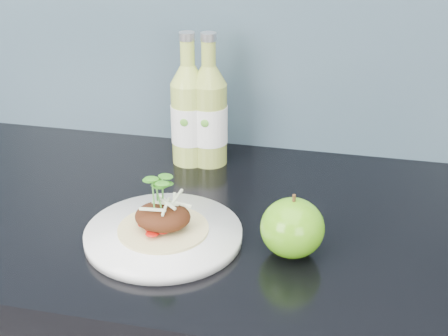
{
  "coord_description": "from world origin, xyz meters",
  "views": [
    {
      "loc": [
        0.24,
        0.83,
        1.4
      ],
      "look_at": [
        0.05,
        1.66,
        1.0
      ],
      "focal_mm": 50.0,
      "sensor_mm": 36.0,
      "label": 1
    }
  ],
  "objects": [
    {
      "name": "cider_bottle_right",
      "position": [
        -0.03,
        1.88,
        0.99
      ],
      "size": [
        0.08,
        0.08,
        0.25
      ],
      "rotation": [
        0.0,
        0.0,
        -0.14
      ],
      "color": "#98A946",
      "rests_on": "kitchen_counter"
    },
    {
      "name": "green_apple",
      "position": [
        0.16,
        1.6,
        0.94
      ],
      "size": [
        0.12,
        0.12,
        0.1
      ],
      "rotation": [
        0.0,
        0.0,
        -0.36
      ],
      "color": "#579410",
      "rests_on": "kitchen_counter"
    },
    {
      "name": "pork_taco",
      "position": [
        -0.03,
        1.6,
        0.94
      ],
      "size": [
        0.14,
        0.14,
        0.09
      ],
      "color": "tan",
      "rests_on": "dinner_plate"
    },
    {
      "name": "cider_bottle_left",
      "position": [
        -0.07,
        1.88,
        0.99
      ],
      "size": [
        0.09,
        0.09,
        0.25
      ],
      "rotation": [
        0.0,
        0.0,
        0.32
      ],
      "color": "#ACC251",
      "rests_on": "kitchen_counter"
    },
    {
      "name": "dinner_plate",
      "position": [
        -0.03,
        1.6,
        0.91
      ],
      "size": [
        0.29,
        0.29,
        0.02
      ],
      "color": "white",
      "rests_on": "kitchen_counter"
    }
  ]
}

